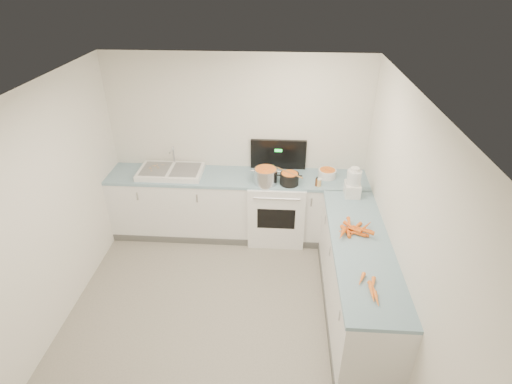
# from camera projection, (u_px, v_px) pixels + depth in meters

# --- Properties ---
(floor) EXTENTS (3.50, 4.00, 0.00)m
(floor) POSITION_uv_depth(u_px,v_px,m) (222.00, 323.00, 4.40)
(floor) COLOR gray
(floor) RESTS_ON ground
(ceiling) EXTENTS (3.50, 4.00, 0.00)m
(ceiling) POSITION_uv_depth(u_px,v_px,m) (209.00, 102.00, 3.13)
(ceiling) COLOR silver
(ceiling) RESTS_ON ground
(wall_back) EXTENTS (3.50, 0.00, 2.50)m
(wall_back) POSITION_uv_depth(u_px,v_px,m) (239.00, 146.00, 5.49)
(wall_back) COLOR silver
(wall_back) RESTS_ON ground
(wall_left) EXTENTS (0.00, 4.00, 2.50)m
(wall_left) POSITION_uv_depth(u_px,v_px,m) (38.00, 224.00, 3.86)
(wall_left) COLOR silver
(wall_left) RESTS_ON ground
(wall_right) EXTENTS (0.00, 4.00, 2.50)m
(wall_right) POSITION_uv_depth(u_px,v_px,m) (405.00, 239.00, 3.67)
(wall_right) COLOR silver
(wall_right) RESTS_ON ground
(counter_back) EXTENTS (3.50, 0.62, 0.94)m
(counter_back) POSITION_uv_depth(u_px,v_px,m) (238.00, 205.00, 5.62)
(counter_back) COLOR white
(counter_back) RESTS_ON ground
(counter_right) EXTENTS (0.62, 2.20, 0.94)m
(counter_right) POSITION_uv_depth(u_px,v_px,m) (357.00, 278.00, 4.33)
(counter_right) COLOR white
(counter_right) RESTS_ON ground
(stove) EXTENTS (0.76, 0.65, 1.36)m
(stove) POSITION_uv_depth(u_px,v_px,m) (277.00, 207.00, 5.58)
(stove) COLOR white
(stove) RESTS_ON ground
(sink) EXTENTS (0.86, 0.52, 0.31)m
(sink) POSITION_uv_depth(u_px,v_px,m) (171.00, 171.00, 5.42)
(sink) COLOR white
(sink) RESTS_ON counter_back
(steel_pot) EXTENTS (0.40, 0.40, 0.22)m
(steel_pot) POSITION_uv_depth(u_px,v_px,m) (266.00, 177.00, 5.17)
(steel_pot) COLOR silver
(steel_pot) RESTS_ON stove
(black_pot) EXTENTS (0.32, 0.32, 0.17)m
(black_pot) POSITION_uv_depth(u_px,v_px,m) (289.00, 179.00, 5.16)
(black_pot) COLOR black
(black_pot) RESTS_ON stove
(wooden_spoon) EXTENTS (0.33, 0.28, 0.02)m
(wooden_spoon) POSITION_uv_depth(u_px,v_px,m) (290.00, 173.00, 5.11)
(wooden_spoon) COLOR #AD7A47
(wooden_spoon) RESTS_ON black_pot
(mixing_bowl) EXTENTS (0.31, 0.31, 0.11)m
(mixing_bowl) POSITION_uv_depth(u_px,v_px,m) (327.00, 174.00, 5.33)
(mixing_bowl) COLOR white
(mixing_bowl) RESTS_ON counter_back
(extract_bottle) EXTENTS (0.04, 0.04, 0.10)m
(extract_bottle) POSITION_uv_depth(u_px,v_px,m) (317.00, 182.00, 5.13)
(extract_bottle) COLOR #593319
(extract_bottle) RESTS_ON counter_back
(spice_jar) EXTENTS (0.05, 0.05, 0.09)m
(spice_jar) POSITION_uv_depth(u_px,v_px,m) (319.00, 183.00, 5.12)
(spice_jar) COLOR #E5B266
(spice_jar) RESTS_ON counter_back
(food_processor) EXTENTS (0.19, 0.23, 0.38)m
(food_processor) POSITION_uv_depth(u_px,v_px,m) (353.00, 184.00, 4.87)
(food_processor) COLOR white
(food_processor) RESTS_ON counter_right
(carrot_pile) EXTENTS (0.41, 0.38, 0.09)m
(carrot_pile) POSITION_uv_depth(u_px,v_px,m) (353.00, 230.00, 4.25)
(carrot_pile) COLOR orange
(carrot_pile) RESTS_ON counter_right
(peeled_carrots) EXTENTS (0.18, 0.40, 0.04)m
(peeled_carrots) POSITION_uv_depth(u_px,v_px,m) (371.00, 289.00, 3.51)
(peeled_carrots) COLOR orange
(peeled_carrots) RESTS_ON counter_right
(peelings) EXTENTS (0.19, 0.25, 0.01)m
(peelings) POSITION_uv_depth(u_px,v_px,m) (155.00, 167.00, 5.45)
(peelings) COLOR tan
(peelings) RESTS_ON sink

